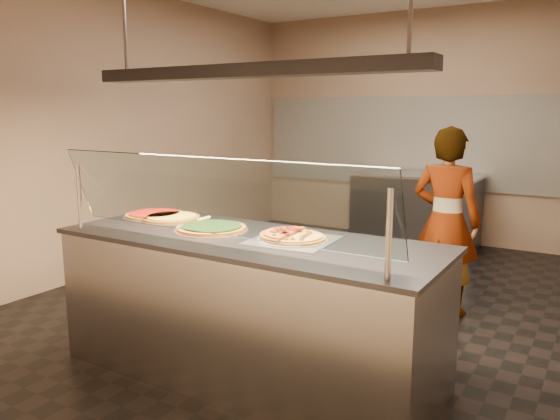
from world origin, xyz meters
The scene contains 16 objects.
ground centered at (0.00, 0.00, -0.01)m, with size 5.00×6.00×0.02m, color black.
wall_back centered at (0.00, 3.01, 1.50)m, with size 5.00×0.02×3.00m, color #9F8167.
wall_left centered at (-2.51, 0.00, 1.50)m, with size 0.02×6.00×3.00m, color #9F8167.
tile_band centered at (0.00, 2.98, 1.30)m, with size 4.90×0.02×1.20m, color silver.
serving_counter centered at (0.13, -1.44, 0.47)m, with size 2.49×0.94×0.93m.
sneeze_guard centered at (0.13, -1.78, 1.23)m, with size 2.25×0.18×0.54m.
perforated_tray centered at (0.42, -1.37, 0.94)m, with size 0.52×0.52×0.01m.
half_pizza_pepperoni centered at (0.32, -1.37, 0.96)m, with size 0.23×0.42×0.05m.
half_pizza_sausage centered at (0.52, -1.37, 0.96)m, with size 0.23×0.42×0.04m.
pizza_spinach centered at (-0.19, -1.40, 0.95)m, with size 0.49×0.49×0.03m.
pizza_cheese centered at (-0.67, -1.26, 0.94)m, with size 0.44×0.44×0.03m.
pizza_tomato centered at (-0.86, -1.23, 0.94)m, with size 0.46×0.46×0.03m.
pizza_spatula centered at (-0.35, -1.28, 0.96)m, with size 0.17×0.23×0.02m.
prep_table centered at (-0.05, 2.55, 0.47)m, with size 1.56×0.74×0.93m.
worker centered at (0.90, 0.38, 0.80)m, with size 0.58×0.38×1.59m, color #26242C.
heat_lamp_housing centered at (0.13, -1.44, 1.95)m, with size 2.30×0.18×0.08m, color #3B3B40.
Camera 1 is at (2.06, -4.19, 1.72)m, focal length 35.00 mm.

